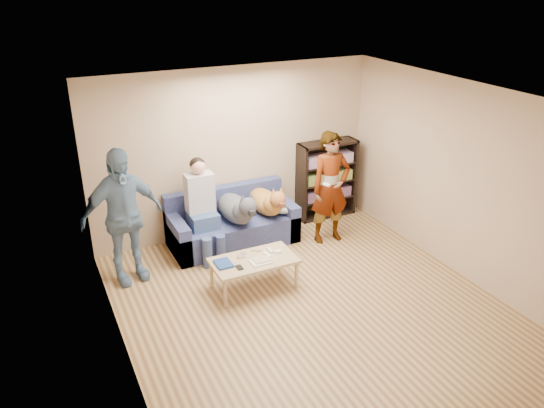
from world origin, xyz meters
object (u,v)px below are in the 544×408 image
bookshelf (326,178)px  person_standing_left (122,217)px  coffee_table (254,262)px  camera_silver (242,255)px  person_seated (202,205)px  notebook_blue (223,264)px  dog_tan (267,202)px  sofa (232,225)px  dog_gray (237,209)px  person_standing_right (331,188)px

bookshelf → person_standing_left: bearing=-170.0°
coffee_table → camera_silver: bearing=135.0°
person_seated → bookshelf: bearing=9.0°
camera_silver → coffee_table: size_ratio=0.10×
coffee_table → notebook_blue: bearing=172.9°
coffee_table → dog_tan: bearing=57.4°
person_standing_left → sofa: person_standing_left is taller
person_standing_left → dog_gray: size_ratio=1.48×
person_standing_left → person_seated: (1.16, 0.25, -0.16)m
sofa → dog_tan: size_ratio=1.64×
person_standing_right → coffee_table: 1.83m
person_standing_right → person_seated: (-1.87, 0.44, -0.09)m
person_standing_right → dog_gray: person_standing_right is taller
dog_tan → camera_silver: bearing=-129.6°
notebook_blue → coffee_table: size_ratio=0.24×
person_seated → coffee_table: 1.28m
dog_tan → coffee_table: dog_tan is taller
camera_silver → coffee_table: 0.18m
person_standing_left → bookshelf: person_standing_left is taller
person_seated → coffee_table: size_ratio=1.34×
sofa → coffee_table: size_ratio=1.73×
camera_silver → dog_tan: size_ratio=0.10×
camera_silver → bookshelf: 2.57m
camera_silver → dog_tan: (0.87, 1.05, 0.18)m
person_standing_right → sofa: 1.60m
notebook_blue → person_seated: bearing=83.6°
notebook_blue → camera_silver: (0.28, 0.07, 0.01)m
camera_silver → person_seated: 1.12m
person_standing_right → sofa: bearing=159.7°
camera_silver → person_seated: size_ratio=0.07×
sofa → bookshelf: bookshelf is taller
coffee_table → person_seated: bearing=103.0°
camera_silver → dog_tan: bearing=50.4°
bookshelf → person_seated: bearing=-171.0°
dog_gray → bookshelf: 1.83m
coffee_table → bookshelf: (2.01, 1.54, 0.31)m
dog_gray → bookshelf: bookshelf is taller
sofa → bookshelf: (1.80, 0.23, 0.40)m
dog_tan → person_standing_left: bearing=-173.8°
person_standing_right → camera_silver: (-1.72, -0.62, -0.42)m
dog_gray → coffee_table: bearing=-102.0°
person_standing_left → camera_silver: size_ratio=16.91×
dog_tan → coffee_table: (-0.75, -1.17, -0.25)m
sofa → camera_silver: bearing=-105.6°
person_standing_right → dog_gray: 1.43m
sofa → person_seated: 0.70m
camera_silver → coffee_table: camera_silver is taller
person_standing_left → person_seated: bearing=1.5°
person_standing_right → bookshelf: (0.42, 0.80, -0.18)m
dog_gray → dog_tan: size_ratio=1.08×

